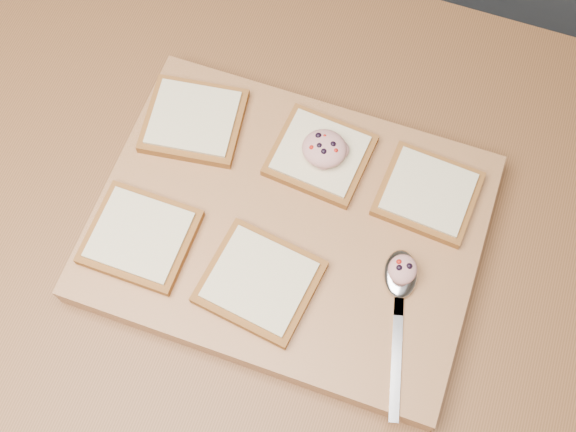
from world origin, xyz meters
name	(u,v)px	position (x,y,z in m)	size (l,w,h in m)	color
ground	(253,343)	(0.00, 0.00, 0.00)	(4.00, 4.00, 0.00)	#515459
island_counter	(242,290)	(0.00, 0.00, 0.45)	(2.00, 0.80, 0.90)	slate
cutting_board	(288,228)	(0.10, -0.03, 0.92)	(0.47, 0.36, 0.04)	#AC7549
bread_far_left	(194,120)	(-0.06, 0.07, 0.95)	(0.14, 0.13, 0.02)	brown
bread_far_center	(320,155)	(0.11, 0.07, 0.95)	(0.13, 0.12, 0.02)	brown
bread_far_right	(428,193)	(0.25, 0.07, 0.95)	(0.12, 0.11, 0.02)	brown
bread_near_left	(140,237)	(-0.06, -0.11, 0.95)	(0.12, 0.11, 0.02)	brown
bread_near_center	(260,282)	(0.10, -0.11, 0.95)	(0.14, 0.13, 0.02)	brown
tuna_salad_dollop	(324,148)	(0.11, 0.07, 0.97)	(0.06, 0.05, 0.03)	#DA908B
spoon	(400,286)	(0.25, -0.06, 0.94)	(0.07, 0.20, 0.01)	silver
spoon_salad	(403,269)	(0.25, -0.05, 0.96)	(0.03, 0.04, 0.02)	#DA908B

